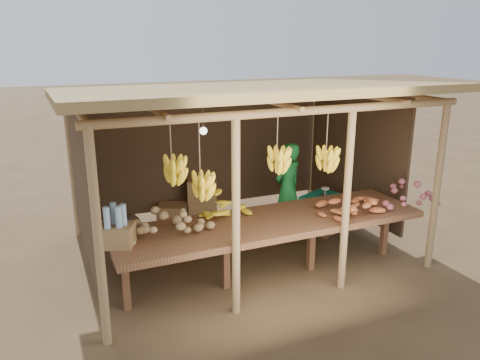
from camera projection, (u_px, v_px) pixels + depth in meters
name	position (u px, v px, depth m)	size (l,w,h in m)	color
ground	(240.00, 249.00, 6.80)	(60.00, 60.00, 0.00)	brown
stall_structure	(237.00, 120.00, 6.18)	(4.70, 3.50, 2.43)	#A17D53
counter	(271.00, 224.00, 5.76)	(3.90, 1.05, 0.80)	brown
potato_heap	(170.00, 218.00, 5.30)	(0.96, 0.58, 0.36)	olive
sweet_potato_heap	(353.00, 199.00, 5.95)	(0.92, 0.55, 0.36)	#C56032
onion_heap	(405.00, 192.00, 6.23)	(0.88, 0.53, 0.36)	#B1565F
banana_pile	(226.00, 204.00, 5.76)	(0.58, 0.35, 0.35)	yellow
tomato_basin	(114.00, 228.00, 5.25)	(0.41, 0.41, 0.21)	navy
bottle_box	(116.00, 230.00, 4.96)	(0.46, 0.42, 0.47)	olive
vendor	(288.00, 189.00, 7.19)	(0.53, 0.35, 1.44)	#1A7630
tarp_crate	(323.00, 212.00, 7.41)	(0.79, 0.75, 0.75)	brown
carton_stack	(193.00, 206.00, 7.64)	(1.08, 0.52, 0.74)	olive
burlap_sacks	(118.00, 229.00, 6.94)	(0.73, 0.38, 0.52)	#473221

